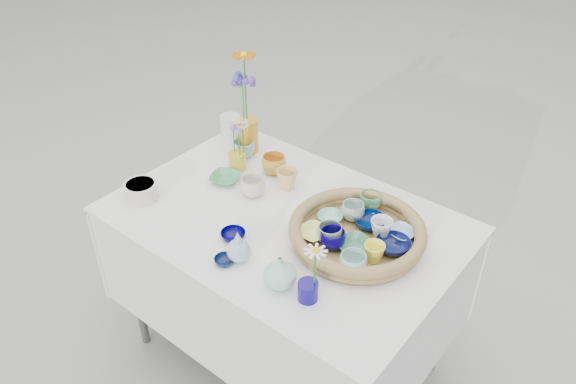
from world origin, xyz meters
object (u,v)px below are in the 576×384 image
Objects in this scene: wicker_tray at (357,233)px; display_table at (285,353)px; bud_vase_seafoam at (280,272)px; tall_vase_yellow at (249,136)px.

display_table is at bearing -169.88° from wicker_tray.
display_table is 2.66× the size of wicker_tray.
bud_vase_seafoam is (0.21, -0.28, 0.82)m from display_table.
tall_vase_yellow reaches higher than display_table.
wicker_tray is at bearing -17.90° from tall_vase_yellow.
display_table is 0.98m from tall_vase_yellow.
tall_vase_yellow reaches higher than bud_vase_seafoam.
tall_vase_yellow reaches higher than wicker_tray.
wicker_tray is at bearing 10.12° from display_table.
wicker_tray is 0.74m from tall_vase_yellow.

